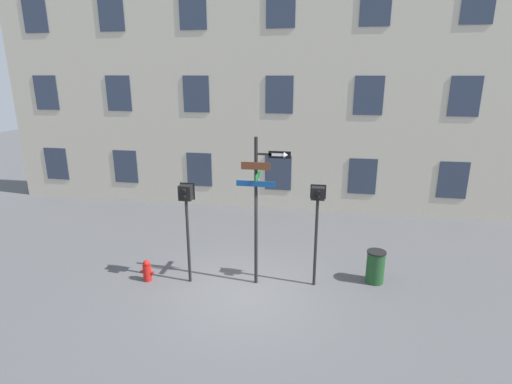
% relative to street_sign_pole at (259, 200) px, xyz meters
% --- Properties ---
extents(ground_plane, '(60.00, 60.00, 0.00)m').
position_rel_street_sign_pole_xyz_m(ground_plane, '(-0.26, -0.64, -2.41)').
color(ground_plane, '#515154').
extents(building_facade, '(24.00, 0.63, 12.72)m').
position_rel_street_sign_pole_xyz_m(building_facade, '(-0.26, 6.69, 3.95)').
color(building_facade, beige).
rests_on(building_facade, ground_plane).
extents(street_sign_pole, '(1.39, 0.83, 4.06)m').
position_rel_street_sign_pole_xyz_m(street_sign_pole, '(0.00, 0.00, 0.00)').
color(street_sign_pole, black).
rests_on(street_sign_pole, ground_plane).
extents(pedestrian_signal_left, '(0.40, 0.40, 2.81)m').
position_rel_street_sign_pole_xyz_m(pedestrian_signal_left, '(-1.90, -0.24, -0.19)').
color(pedestrian_signal_left, black).
rests_on(pedestrian_signal_left, ground_plane).
extents(pedestrian_signal_right, '(0.40, 0.40, 2.82)m').
position_rel_street_sign_pole_xyz_m(pedestrian_signal_right, '(1.52, 0.17, -0.22)').
color(pedestrian_signal_right, black).
rests_on(pedestrian_signal_right, ground_plane).
extents(fire_hydrant, '(0.39, 0.23, 0.62)m').
position_rel_street_sign_pole_xyz_m(fire_hydrant, '(-3.09, -0.40, -2.12)').
color(fire_hydrant, red).
rests_on(fire_hydrant, ground_plane).
extents(trash_bin, '(0.52, 0.52, 0.92)m').
position_rel_street_sign_pole_xyz_m(trash_bin, '(3.16, 0.62, -1.95)').
color(trash_bin, '#1E4723').
rests_on(trash_bin, ground_plane).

